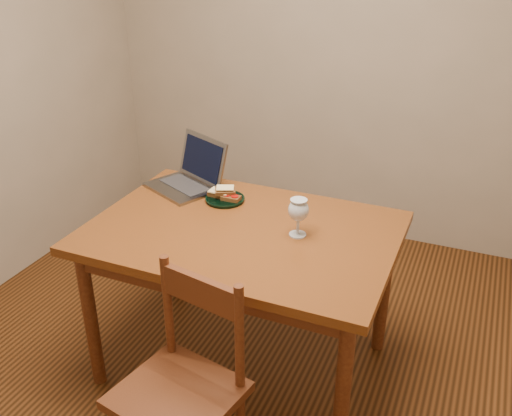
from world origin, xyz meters
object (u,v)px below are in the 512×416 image
at_px(table, 242,246).
at_px(plate, 225,199).
at_px(chair, 181,380).
at_px(laptop, 191,174).
at_px(milk_glass, 298,217).

height_order(table, plate, plate).
height_order(chair, laptop, laptop).
xyz_separation_m(table, chair, (0.05, -0.65, -0.19)).
xyz_separation_m(chair, laptop, (-0.47, 0.96, 0.34)).
height_order(plate, milk_glass, milk_glass).
xyz_separation_m(chair, plate, (-0.24, 0.87, 0.28)).
xyz_separation_m(chair, milk_glass, (0.18, 0.69, 0.36)).
height_order(table, laptop, laptop).
relative_size(table, plate, 6.99).
relative_size(table, laptop, 3.09).
bearing_deg(laptop, table, -11.80).
bearing_deg(table, milk_glass, 9.36).
height_order(table, milk_glass, milk_glass).
relative_size(chair, plate, 2.52).
bearing_deg(table, chair, -85.38).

